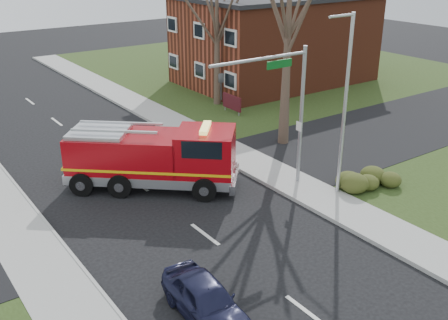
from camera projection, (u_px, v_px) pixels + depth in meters
ground at (205, 235)px, 21.43m from camera, size 120.00×120.00×0.00m
sidewalk_right at (314, 194)px, 24.72m from camera, size 2.40×80.00×0.15m
sidewalk_left at (55, 286)px, 18.09m from camera, size 2.40×80.00×0.15m
cross_street_right at (442, 114)px, 36.40m from camera, size 30.00×8.00×0.15m
brick_building at (275, 39)px, 43.76m from camera, size 15.40×10.40×7.25m
health_center_sign at (232, 103)px, 36.13m from camera, size 0.12×2.00×1.40m
hedge_corner at (372, 177)px, 25.27m from camera, size 2.80×2.00×0.90m
bare_tree_near at (289, 16)px, 28.20m from camera, size 6.00×6.00×12.00m
bare_tree_far at (217, 15)px, 36.14m from camera, size 5.25×5.25×10.50m
traffic_signal_mast at (282, 95)px, 23.55m from camera, size 5.29×0.18×6.80m
streetlight_pole at (344, 102)px, 23.13m from camera, size 1.48×0.16×8.40m
fire_engine at (154, 159)px, 25.16m from camera, size 7.77×7.26×3.21m
parked_car_maroon at (206, 300)px, 16.44m from camera, size 1.82×4.00×1.33m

